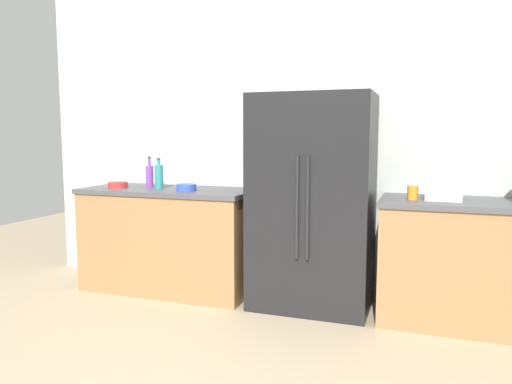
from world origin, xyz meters
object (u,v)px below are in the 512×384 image
toaster (443,188)px  bottle_a (150,176)px  refrigerator (312,202)px  bottle_b (159,176)px  cup_a (413,193)px  bowl_a (118,185)px  bowl_b (186,187)px

toaster → bottle_a: (-2.51, 0.07, 0.01)m
toaster → refrigerator: bearing=176.9°
bottle_b → toaster: bearing=-0.2°
refrigerator → toaster: (0.99, -0.05, 0.16)m
bottle_a → cup_a: (2.30, -0.09, -0.06)m
bottle_a → cup_a: bottle_a is taller
bottle_b → refrigerator: bearing=1.8°
bowl_a → bowl_b: (0.71, -0.02, 0.00)m
refrigerator → bowl_a: 1.80m
refrigerator → bowl_a: refrigerator is taller
bottle_b → bowl_a: (-0.40, -0.05, -0.09)m
bottle_a → bottle_b: bottle_a is taller
toaster → bowl_b: bearing=-178.4°
bowl_a → bowl_b: 0.71m
bottle_b → cup_a: bottle_b is taller
cup_a → bowl_a: bearing=-179.4°
refrigerator → bottle_a: size_ratio=6.10×
bowl_a → toaster: bearing=0.9°
refrigerator → bowl_b: size_ratio=10.14×
bottle_a → refrigerator: bearing=-0.6°
refrigerator → cup_a: bearing=-5.2°
bottle_b → bowl_a: 0.41m
bottle_a → bowl_a: size_ratio=1.62×
toaster → bowl_a: toaster is taller
bottle_a → bowl_a: bearing=-157.8°
cup_a → bowl_b: size_ratio=0.60×
bottle_b → bowl_b: bottle_b is taller
toaster → cup_a: size_ratio=2.48×
refrigerator → bottle_b: 1.40m
refrigerator → toaster: refrigerator is taller
toaster → bottle_b: 2.38m
bottle_b → cup_a: bearing=-0.7°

